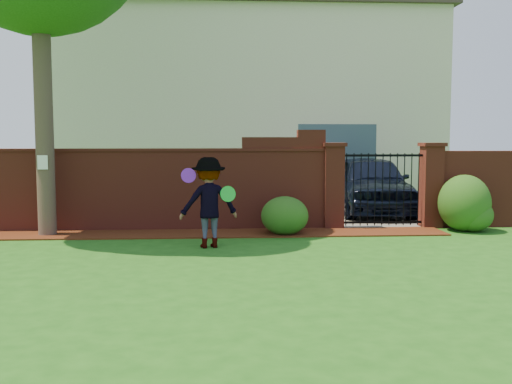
{
  "coord_description": "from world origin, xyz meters",
  "views": [
    {
      "loc": [
        -0.12,
        -8.72,
        1.98
      ],
      "look_at": [
        0.53,
        1.4,
        1.05
      ],
      "focal_mm": 41.32,
      "sensor_mm": 36.0,
      "label": 1
    }
  ],
  "objects": [
    {
      "name": "paper_notice",
      "position": [
        -3.6,
        3.21,
        1.5
      ],
      "size": [
        0.2,
        0.01,
        0.28
      ],
      "primitive_type": "cube",
      "color": "white",
      "rests_on": "tree"
    },
    {
      "name": "shrub_left",
      "position": [
        1.24,
        3.15,
        0.4
      ],
      "size": [
        0.97,
        0.97,
        0.8
      ],
      "primitive_type": "ellipsoid",
      "color": "#174A16",
      "rests_on": "ground"
    },
    {
      "name": "driveway",
      "position": [
        3.5,
        8.0,
        0.01
      ],
      "size": [
        3.2,
        8.0,
        0.01
      ],
      "primitive_type": "cube",
      "color": "slate",
      "rests_on": "ground"
    },
    {
      "name": "frisbee_purple",
      "position": [
        -0.65,
        1.73,
        1.32
      ],
      "size": [
        0.27,
        0.13,
        0.26
      ],
      "primitive_type": "cylinder",
      "rotation": [
        1.36,
        0.0,
        0.18
      ],
      "color": "purple",
      "rests_on": "man"
    },
    {
      "name": "pillar_right",
      "position": [
        4.6,
        4.0,
        0.96
      ],
      "size": [
        0.5,
        0.5,
        1.88
      ],
      "color": "maroon",
      "rests_on": "ground"
    },
    {
      "name": "car",
      "position": [
        3.9,
        6.39,
        0.77
      ],
      "size": [
        2.12,
        4.63,
        1.54
      ],
      "primitive_type": "imported",
      "rotation": [
        0.0,
        0.0,
        -0.07
      ],
      "color": "black",
      "rests_on": "ground"
    },
    {
      "name": "brick_wall",
      "position": [
        -2.01,
        4.0,
        0.93
      ],
      "size": [
        8.7,
        0.31,
        2.16
      ],
      "color": "maroon",
      "rests_on": "ground"
    },
    {
      "name": "ground",
      "position": [
        0.0,
        0.0,
        -0.01
      ],
      "size": [
        80.0,
        80.0,
        0.01
      ],
      "primitive_type": "cube",
      "color": "#1D5314",
      "rests_on": "ground"
    },
    {
      "name": "pillar_left",
      "position": [
        2.4,
        4.0,
        0.96
      ],
      "size": [
        0.5,
        0.5,
        1.88
      ],
      "color": "maroon",
      "rests_on": "ground"
    },
    {
      "name": "shrub_right",
      "position": [
        5.28,
        3.32,
        0.36
      ],
      "size": [
        0.81,
        0.81,
        0.72
      ],
      "primitive_type": "ellipsoid",
      "color": "#174A16",
      "rests_on": "ground"
    },
    {
      "name": "mulch_bed",
      "position": [
        -0.95,
        3.34,
        0.01
      ],
      "size": [
        11.1,
        1.08,
        0.03
      ],
      "primitive_type": "cube",
      "color": "#3B180A",
      "rests_on": "ground"
    },
    {
      "name": "shrub_middle",
      "position": [
        5.12,
        3.42,
        0.6
      ],
      "size": [
        1.1,
        1.1,
        1.21
      ],
      "primitive_type": "ellipsoid",
      "color": "#174A16",
      "rests_on": "ground"
    },
    {
      "name": "house",
      "position": [
        1.0,
        12.0,
        3.16
      ],
      "size": [
        12.4,
        6.4,
        6.3
      ],
      "color": "beige",
      "rests_on": "ground"
    },
    {
      "name": "man",
      "position": [
        -0.29,
        1.86,
        0.82
      ],
      "size": [
        1.16,
        0.82,
        1.64
      ],
      "primitive_type": "imported",
      "rotation": [
        0.0,
        0.0,
        3.35
      ],
      "color": "gray",
      "rests_on": "ground"
    },
    {
      "name": "frisbee_green",
      "position": [
        0.05,
        1.81,
        0.98
      ],
      "size": [
        0.29,
        0.15,
        0.29
      ],
      "primitive_type": "cylinder",
      "rotation": [
        1.43,
        0.0,
        0.3
      ],
      "color": "green",
      "rests_on": "man"
    },
    {
      "name": "iron_gate",
      "position": [
        3.5,
        4.0,
        0.85
      ],
      "size": [
        1.78,
        0.03,
        1.6
      ],
      "color": "black",
      "rests_on": "ground"
    }
  ]
}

